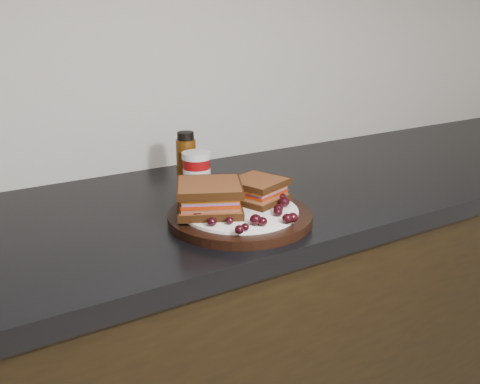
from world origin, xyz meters
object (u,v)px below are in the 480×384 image
Objects in this scene: sandwich_left at (209,197)px; condiment_jar at (197,173)px; oil_bottle at (186,159)px; plate at (240,217)px.

condiment_jar is at bearing 96.34° from sandwich_left.
plate is at bearing -93.29° from oil_bottle.
condiment_jar reaches higher than plate.
sandwich_left is at bearing -109.89° from condiment_jar.
plate is 0.27m from oil_bottle.
oil_bottle is at bearing 85.12° from condiment_jar.
condiment_jar is (0.01, 0.20, 0.04)m from plate.
oil_bottle reaches higher than condiment_jar.
oil_bottle reaches higher than plate.
plate is 2.97× the size of condiment_jar.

